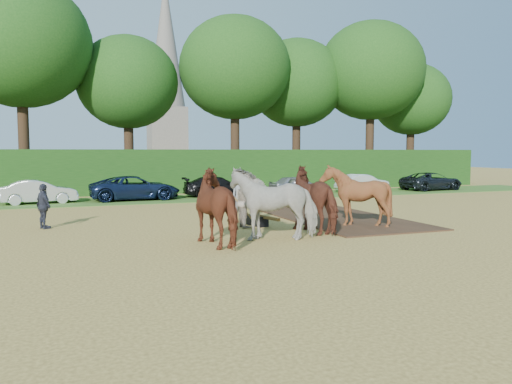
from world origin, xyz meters
TOP-DOWN VIEW (x-y plane):
  - ground at (0.00, 0.00)m, footprint 120.00×120.00m
  - earth_strip at (1.50, 7.00)m, footprint 4.50×17.00m
  - grass_verge at (0.00, 14.00)m, footprint 50.00×5.00m
  - hedgerow at (0.00, 18.50)m, footprint 46.00×1.60m
  - spectator_near at (-3.04, 1.99)m, footprint 0.74×0.95m
  - spectator_far at (-10.20, 4.27)m, footprint 0.81×1.07m
  - plough_team at (-1.99, -0.11)m, footprint 7.93×6.40m
  - parked_cars at (-0.43, 14.12)m, footprint 36.76×2.94m
  - treeline at (-1.69, 21.69)m, footprint 48.70×10.60m
  - church at (4.00, 55.00)m, footprint 5.20×5.20m

SIDE VIEW (x-z plane):
  - ground at x=0.00m, z-range 0.00..0.00m
  - grass_verge at x=0.00m, z-range 0.00..0.03m
  - earth_strip at x=1.50m, z-range 0.00..0.05m
  - parked_cars at x=-0.43m, z-range -0.04..1.40m
  - spectator_far at x=-10.20m, z-range 0.00..1.68m
  - spectator_near at x=-3.04m, z-range 0.00..1.93m
  - plough_team at x=-1.99m, z-range -0.01..2.36m
  - hedgerow at x=0.00m, z-range 0.00..3.00m
  - treeline at x=-1.69m, z-range 1.87..16.07m
  - church at x=4.00m, z-range 0.23..27.23m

